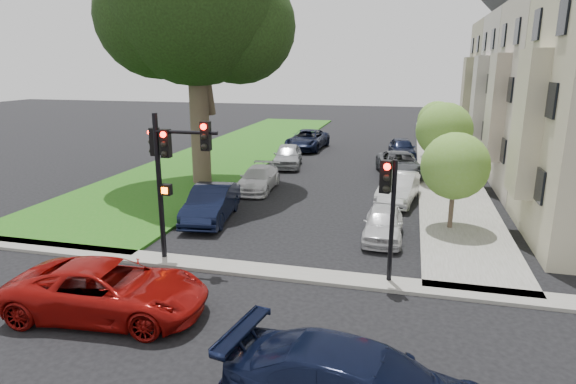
% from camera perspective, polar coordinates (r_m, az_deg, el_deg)
% --- Properties ---
extents(ground, '(140.00, 140.00, 0.00)m').
position_cam_1_polar(ground, '(14.47, -5.00, -12.68)').
color(ground, black).
rests_on(ground, ground).
extents(grass_strip, '(8.00, 44.00, 0.12)m').
position_cam_1_polar(grass_strip, '(39.03, -5.97, 5.03)').
color(grass_strip, '#1A5E11').
rests_on(grass_strip, ground).
extents(sidewalk_right, '(3.50, 44.00, 0.12)m').
position_cam_1_polar(sidewalk_right, '(36.76, 17.81, 3.78)').
color(sidewalk_right, slate).
rests_on(sidewalk_right, ground).
extents(sidewalk_cross, '(60.00, 1.00, 0.12)m').
position_cam_1_polar(sidewalk_cross, '(16.15, -2.66, -9.34)').
color(sidewalk_cross, slate).
rests_on(sidewalk_cross, ground).
extents(house_c, '(7.70, 7.55, 15.97)m').
position_cam_1_polar(house_c, '(36.01, 28.12, 13.59)').
color(house_c, '#BDB5A9').
rests_on(house_c, ground).
extents(house_d, '(7.70, 7.55, 15.97)m').
position_cam_1_polar(house_d, '(43.35, 25.83, 13.78)').
color(house_d, gray).
rests_on(house_d, ground).
extents(small_tree_a, '(2.72, 2.72, 4.08)m').
position_cam_1_polar(small_tree_a, '(20.55, 19.19, 2.92)').
color(small_tree_a, brown).
rests_on(small_tree_a, ground).
extents(small_tree_b, '(3.12, 3.12, 4.68)m').
position_cam_1_polar(small_tree_b, '(28.46, 18.02, 6.95)').
color(small_tree_b, brown).
rests_on(small_tree_b, ground).
extents(small_tree_c, '(2.76, 2.76, 4.14)m').
position_cam_1_polar(small_tree_c, '(37.04, 17.23, 8.12)').
color(small_tree_c, brown).
rests_on(small_tree_c, ground).
extents(traffic_signal_main, '(2.51, 0.65, 5.15)m').
position_cam_1_polar(traffic_signal_main, '(16.57, -13.90, 3.54)').
color(traffic_signal_main, black).
rests_on(traffic_signal_main, ground).
extents(traffic_signal_secondary, '(0.53, 0.43, 3.96)m').
position_cam_1_polar(traffic_signal_secondary, '(14.81, 11.85, -0.79)').
color(traffic_signal_secondary, black).
rests_on(traffic_signal_secondary, ground).
extents(car_cross_near, '(5.60, 2.98, 1.50)m').
position_cam_1_polar(car_cross_near, '(14.22, -20.48, -10.78)').
color(car_cross_near, maroon).
rests_on(car_cross_near, ground).
extents(car_parked_0, '(1.54, 3.74, 1.27)m').
position_cam_1_polar(car_parked_0, '(19.31, 11.23, -3.67)').
color(car_parked_0, silver).
rests_on(car_parked_0, ground).
extents(car_parked_1, '(2.13, 4.62, 1.47)m').
position_cam_1_polar(car_parked_1, '(24.54, 12.94, 0.46)').
color(car_parked_1, silver).
rests_on(car_parked_1, ground).
extents(car_parked_2, '(3.27, 5.59, 1.46)m').
position_cam_1_polar(car_parked_2, '(30.46, 13.03, 3.22)').
color(car_parked_2, '#3F4247').
rests_on(car_parked_2, ground).
extents(car_parked_3, '(2.34, 4.48, 1.46)m').
position_cam_1_polar(car_parked_3, '(36.45, 13.37, 5.07)').
color(car_parked_3, black).
rests_on(car_parked_3, ground).
extents(car_parked_5, '(2.23, 4.84, 1.54)m').
position_cam_1_polar(car_parked_5, '(21.42, -9.07, -1.34)').
color(car_parked_5, black).
rests_on(car_parked_5, ground).
extents(car_parked_6, '(2.00, 4.47, 1.27)m').
position_cam_1_polar(car_parked_6, '(26.32, -3.57, 1.57)').
color(car_parked_6, silver).
rests_on(car_parked_6, ground).
extents(car_parked_7, '(2.48, 4.66, 1.51)m').
position_cam_1_polar(car_parked_7, '(32.44, -0.05, 4.35)').
color(car_parked_7, '#999BA0').
rests_on(car_parked_7, ground).
extents(car_parked_8, '(2.95, 5.81, 1.57)m').
position_cam_1_polar(car_parked_8, '(39.21, 2.31, 6.21)').
color(car_parked_8, black).
rests_on(car_parked_8, ground).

